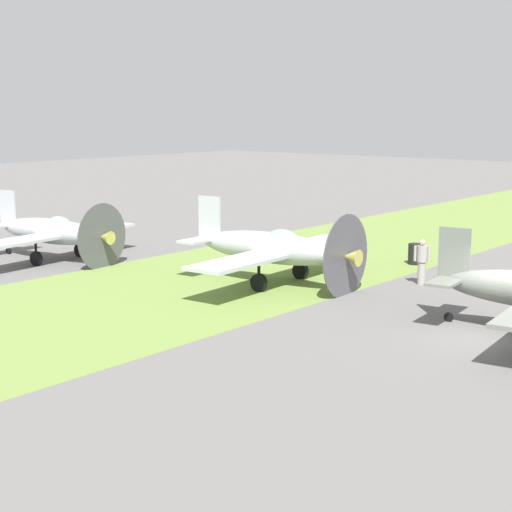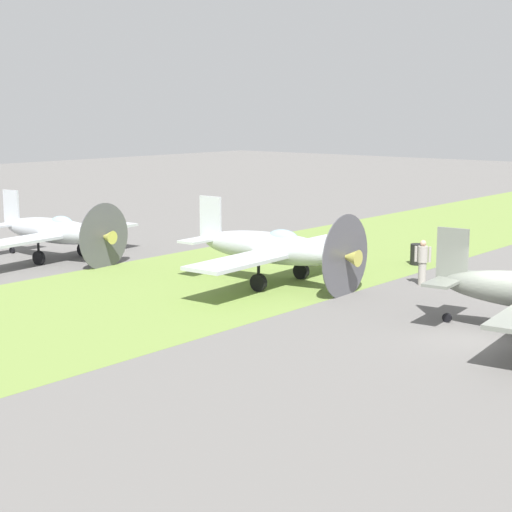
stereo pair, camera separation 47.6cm
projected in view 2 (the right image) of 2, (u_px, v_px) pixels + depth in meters
The scene contains 6 objects.
ground_plane at pixel (499, 336), 24.36m from camera, with size 160.00×160.00×0.00m, color #605E5B.
grass_verge at pixel (204, 282), 32.01m from camera, with size 120.00×11.00×0.01m, color olive.
airplane_wingman at pixel (274, 248), 31.34m from camera, with size 9.31×7.37×3.32m.
airplane_trail at pixel (56, 231), 36.44m from camera, with size 8.70×6.89×3.09m.
ground_crew_chief at pixel (423, 261), 31.26m from camera, with size 0.38×0.59×1.73m.
fuel_drum at pixel (417, 254), 35.44m from camera, with size 0.60×0.60×0.90m, color black.
Camera 2 is at (22.67, 9.68, 6.58)m, focal length 57.94 mm.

